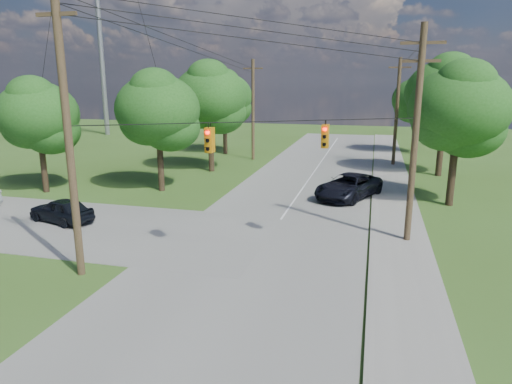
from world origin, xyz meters
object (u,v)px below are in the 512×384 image
(pole_sw, at_px, (67,125))
(pole_ne, at_px, (415,133))
(car_cross_dark, at_px, (61,210))
(pole_north_e, at_px, (397,111))
(pole_north_w, at_px, (253,109))
(car_main_north, at_px, (349,186))

(pole_sw, bearing_deg, pole_ne, 29.38)
(pole_ne, relative_size, car_cross_dark, 2.54)
(car_cross_dark, bearing_deg, pole_ne, 110.43)
(pole_north_e, height_order, car_cross_dark, pole_north_e)
(pole_sw, xyz_separation_m, pole_north_e, (13.50, 29.60, -1.10))
(pole_ne, xyz_separation_m, pole_north_e, (-0.00, 22.00, -0.34))
(pole_north_w, height_order, car_cross_dark, pole_north_w)
(pole_sw, bearing_deg, car_cross_dark, 132.22)
(car_cross_dark, bearing_deg, pole_sw, 57.90)
(pole_sw, distance_m, pole_north_w, 29.62)
(pole_ne, height_order, car_main_north, pole_ne)
(pole_north_e, bearing_deg, pole_ne, -90.00)
(pole_ne, distance_m, car_main_north, 9.98)
(pole_ne, height_order, car_cross_dark, pole_ne)
(pole_ne, xyz_separation_m, car_main_north, (-3.40, 8.17, -4.61))
(pole_north_w, relative_size, car_cross_dark, 2.42)
(pole_sw, height_order, pole_north_w, pole_sw)
(pole_sw, height_order, car_main_north, pole_sw)
(pole_ne, bearing_deg, car_main_north, 112.60)
(pole_sw, xyz_separation_m, pole_north_w, (-0.40, 29.60, -1.10))
(pole_sw, height_order, pole_ne, pole_sw)
(pole_north_e, distance_m, pole_north_w, 13.90)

